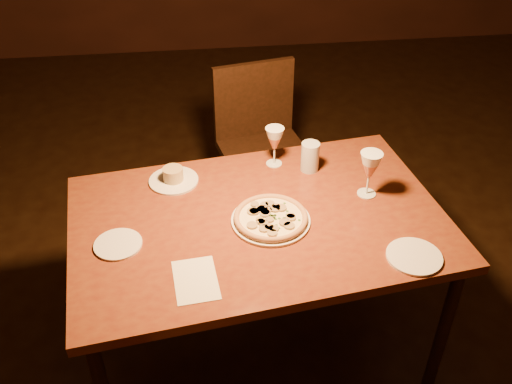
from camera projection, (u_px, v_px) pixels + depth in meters
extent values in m
plane|color=black|center=(297.00, 331.00, 2.72)|extent=(7.00, 7.00, 0.00)
cube|color=brown|center=(259.00, 222.00, 2.21)|extent=(1.54, 1.10, 0.04)
cylinder|color=black|center=(99.00, 255.00, 2.62)|extent=(0.05, 0.05, 0.73)
cylinder|color=black|center=(443.00, 332.00, 2.26)|extent=(0.05, 0.05, 0.73)
cylinder|color=black|center=(363.00, 211.00, 2.88)|extent=(0.05, 0.05, 0.73)
cube|color=black|center=(266.00, 156.00, 3.08)|extent=(0.53, 0.53, 0.04)
cube|color=black|center=(254.00, 100.00, 3.10)|extent=(0.45, 0.12, 0.43)
cylinder|color=black|center=(245.00, 219.00, 3.04)|extent=(0.04, 0.04, 0.46)
cylinder|color=black|center=(226.00, 181.00, 3.32)|extent=(0.04, 0.04, 0.46)
cylinder|color=black|center=(308.00, 205.00, 3.14)|extent=(0.04, 0.04, 0.46)
cylinder|color=black|center=(284.00, 170.00, 3.41)|extent=(0.04, 0.04, 0.46)
cylinder|color=white|center=(271.00, 220.00, 2.18)|extent=(0.30, 0.30, 0.01)
cylinder|color=#FFECAF|center=(271.00, 218.00, 2.17)|extent=(0.28, 0.28, 0.01)
torus|color=tan|center=(271.00, 217.00, 2.17)|extent=(0.28, 0.28, 0.02)
cylinder|color=white|center=(174.00, 181.00, 2.39)|extent=(0.21, 0.21, 0.01)
cylinder|color=tan|center=(173.00, 174.00, 2.37)|extent=(0.08, 0.08, 0.06)
cylinder|color=silver|center=(310.00, 157.00, 2.43)|extent=(0.08, 0.08, 0.13)
cylinder|color=white|center=(118.00, 244.00, 2.07)|extent=(0.17, 0.17, 0.01)
cylinder|color=white|center=(414.00, 256.00, 2.01)|extent=(0.20, 0.20, 0.01)
cube|color=silver|center=(196.00, 280.00, 1.93)|extent=(0.16, 0.22, 0.00)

